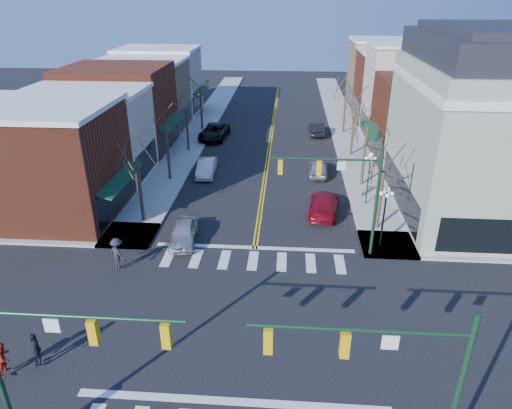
% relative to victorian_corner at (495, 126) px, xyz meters
% --- Properties ---
extents(ground, '(160.00, 160.00, 0.00)m').
position_rel_victorian_corner_xyz_m(ground, '(-16.50, -14.50, -6.66)').
color(ground, black).
rests_on(ground, ground).
extents(sidewalk_left, '(3.50, 70.00, 0.15)m').
position_rel_victorian_corner_xyz_m(sidewalk_left, '(-25.25, 5.50, -6.58)').
color(sidewalk_left, '#9E9B93').
rests_on(sidewalk_left, ground).
extents(sidewalk_right, '(3.50, 70.00, 0.15)m').
position_rel_victorian_corner_xyz_m(sidewalk_right, '(-7.75, 5.50, -6.58)').
color(sidewalk_right, '#9E9B93').
rests_on(sidewalk_right, ground).
extents(bldg_left_brick_a, '(10.00, 8.50, 8.00)m').
position_rel_victorian_corner_xyz_m(bldg_left_brick_a, '(-32.00, -2.75, -2.66)').
color(bldg_left_brick_a, '#612717').
rests_on(bldg_left_brick_a, ground).
extents(bldg_left_stucco_a, '(10.00, 7.00, 7.50)m').
position_rel_victorian_corner_xyz_m(bldg_left_stucco_a, '(-32.00, 5.00, -2.91)').
color(bldg_left_stucco_a, '#BDAF9C').
rests_on(bldg_left_stucco_a, ground).
extents(bldg_left_brick_b, '(10.00, 9.00, 8.50)m').
position_rel_victorian_corner_xyz_m(bldg_left_brick_b, '(-32.00, 13.00, -2.41)').
color(bldg_left_brick_b, '#612717').
rests_on(bldg_left_brick_b, ground).
extents(bldg_left_tan, '(10.00, 7.50, 7.80)m').
position_rel_victorian_corner_xyz_m(bldg_left_tan, '(-32.00, 21.25, -2.76)').
color(bldg_left_tan, '#A08058').
rests_on(bldg_left_tan, ground).
extents(bldg_left_stucco_b, '(10.00, 8.00, 8.20)m').
position_rel_victorian_corner_xyz_m(bldg_left_stucco_b, '(-32.00, 29.00, -2.56)').
color(bldg_left_stucco_b, '#BDAF9C').
rests_on(bldg_left_stucco_b, ground).
extents(bldg_right_brick_a, '(10.00, 8.50, 8.00)m').
position_rel_victorian_corner_xyz_m(bldg_right_brick_a, '(-1.00, 11.25, -2.66)').
color(bldg_right_brick_a, '#612717').
rests_on(bldg_right_brick_a, ground).
extents(bldg_right_stucco, '(10.00, 7.00, 10.00)m').
position_rel_victorian_corner_xyz_m(bldg_right_stucco, '(-1.00, 19.00, -1.66)').
color(bldg_right_stucco, '#BDAF9C').
rests_on(bldg_right_stucco, ground).
extents(bldg_right_brick_b, '(10.00, 8.00, 8.50)m').
position_rel_victorian_corner_xyz_m(bldg_right_brick_b, '(-1.00, 26.50, -2.41)').
color(bldg_right_brick_b, '#612717').
rests_on(bldg_right_brick_b, ground).
extents(bldg_right_tan, '(10.00, 8.00, 9.00)m').
position_rel_victorian_corner_xyz_m(bldg_right_tan, '(-1.00, 34.50, -2.16)').
color(bldg_right_tan, '#A08058').
rests_on(bldg_right_tan, ground).
extents(victorian_corner, '(12.25, 14.25, 13.30)m').
position_rel_victorian_corner_xyz_m(victorian_corner, '(0.00, 0.00, 0.00)').
color(victorian_corner, '#949F89').
rests_on(victorian_corner, ground).
extents(traffic_mast_near_left, '(6.60, 0.28, 7.20)m').
position_rel_victorian_corner_xyz_m(traffic_mast_near_left, '(-22.05, -21.90, -1.95)').
color(traffic_mast_near_left, '#14331E').
rests_on(traffic_mast_near_left, ground).
extents(traffic_mast_near_right, '(6.60, 0.28, 7.20)m').
position_rel_victorian_corner_xyz_m(traffic_mast_near_right, '(-10.95, -21.90, -1.95)').
color(traffic_mast_near_right, '#14331E').
rests_on(traffic_mast_near_right, ground).
extents(traffic_mast_far_right, '(6.60, 0.28, 7.20)m').
position_rel_victorian_corner_xyz_m(traffic_mast_far_right, '(-10.95, -7.10, -1.95)').
color(traffic_mast_far_right, '#14331E').
rests_on(traffic_mast_far_right, ground).
extents(lamppost_corner, '(0.36, 0.36, 4.33)m').
position_rel_victorian_corner_xyz_m(lamppost_corner, '(-8.30, -6.00, -3.70)').
color(lamppost_corner, '#14331E').
rests_on(lamppost_corner, ground).
extents(lamppost_midblock, '(0.36, 0.36, 4.33)m').
position_rel_victorian_corner_xyz_m(lamppost_midblock, '(-8.30, 0.50, -3.70)').
color(lamppost_midblock, '#14331E').
rests_on(lamppost_midblock, ground).
extents(tree_left_a, '(0.24, 0.24, 4.76)m').
position_rel_victorian_corner_xyz_m(tree_left_a, '(-24.90, -3.50, -4.28)').
color(tree_left_a, '#382B21').
rests_on(tree_left_a, ground).
extents(tree_left_b, '(0.24, 0.24, 5.04)m').
position_rel_victorian_corner_xyz_m(tree_left_b, '(-24.90, 4.50, -4.14)').
color(tree_left_b, '#382B21').
rests_on(tree_left_b, ground).
extents(tree_left_c, '(0.24, 0.24, 4.55)m').
position_rel_victorian_corner_xyz_m(tree_left_c, '(-24.90, 12.50, -4.38)').
color(tree_left_c, '#382B21').
rests_on(tree_left_c, ground).
extents(tree_left_d, '(0.24, 0.24, 4.90)m').
position_rel_victorian_corner_xyz_m(tree_left_d, '(-24.90, 20.50, -4.21)').
color(tree_left_d, '#382B21').
rests_on(tree_left_d, ground).
extents(tree_right_a, '(0.24, 0.24, 4.62)m').
position_rel_victorian_corner_xyz_m(tree_right_a, '(-8.10, -3.50, -4.35)').
color(tree_right_a, '#382B21').
rests_on(tree_right_a, ground).
extents(tree_right_b, '(0.24, 0.24, 5.18)m').
position_rel_victorian_corner_xyz_m(tree_right_b, '(-8.10, 4.50, -4.07)').
color(tree_right_b, '#382B21').
rests_on(tree_right_b, ground).
extents(tree_right_c, '(0.24, 0.24, 4.83)m').
position_rel_victorian_corner_xyz_m(tree_right_c, '(-8.10, 12.50, -4.24)').
color(tree_right_c, '#382B21').
rests_on(tree_right_c, ground).
extents(tree_right_d, '(0.24, 0.24, 4.97)m').
position_rel_victorian_corner_xyz_m(tree_right_d, '(-8.10, 20.50, -4.17)').
color(tree_right_d, '#382B21').
rests_on(tree_right_d, ground).
extents(car_left_near, '(2.05, 4.27, 1.41)m').
position_rel_victorian_corner_xyz_m(car_left_near, '(-21.30, -6.26, -5.95)').
color(car_left_near, '#AEAFB3').
rests_on(car_left_near, ground).
extents(car_left_mid, '(1.70, 4.34, 1.41)m').
position_rel_victorian_corner_xyz_m(car_left_mid, '(-21.89, 5.99, -5.95)').
color(car_left_mid, silver).
rests_on(car_left_mid, ground).
extents(car_left_far, '(3.20, 6.03, 1.61)m').
position_rel_victorian_corner_xyz_m(car_left_far, '(-22.90, 17.16, -5.85)').
color(car_left_far, black).
rests_on(car_left_far, ground).
extents(car_right_near, '(2.75, 5.40, 1.50)m').
position_rel_victorian_corner_xyz_m(car_right_near, '(-11.70, -1.15, -5.91)').
color(car_right_near, maroon).
rests_on(car_right_near, ground).
extents(car_right_mid, '(1.98, 4.29, 1.42)m').
position_rel_victorian_corner_xyz_m(car_right_mid, '(-11.70, 6.74, -5.95)').
color(car_right_mid, '#A7A7AC').
rests_on(car_right_mid, ground).
extents(car_right_far, '(1.74, 4.44, 1.44)m').
position_rel_victorian_corner_xyz_m(car_right_far, '(-11.27, 19.61, -5.94)').
color(car_right_far, black).
rests_on(car_right_far, ground).
extents(pedestrian_red_b, '(0.65, 0.81, 1.60)m').
position_rel_victorian_corner_xyz_m(pedestrian_red_b, '(-26.50, -18.35, -5.71)').
color(pedestrian_red_b, '#B62713').
rests_on(pedestrian_red_b, sidewalk_left).
extents(pedestrian_dark_a, '(0.83, 1.05, 1.67)m').
position_rel_victorian_corner_xyz_m(pedestrian_dark_a, '(-25.40, -17.75, -5.67)').
color(pedestrian_dark_a, black).
rests_on(pedestrian_dark_a, sidewalk_left).
extents(pedestrian_dark_b, '(1.45, 1.30, 1.95)m').
position_rel_victorian_corner_xyz_m(pedestrian_dark_b, '(-24.49, -9.82, -5.53)').
color(pedestrian_dark_b, black).
rests_on(pedestrian_dark_b, sidewalk_left).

